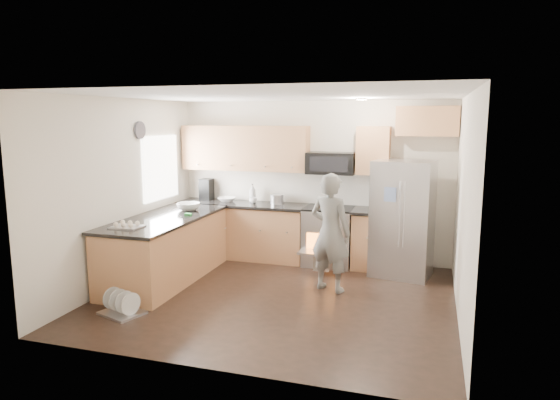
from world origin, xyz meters
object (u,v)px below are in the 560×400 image
(refrigerator, at_px, (403,219))
(person, at_px, (330,232))
(stove_range, at_px, (329,223))
(dish_rack, at_px, (122,308))

(refrigerator, height_order, person, refrigerator)
(stove_range, relative_size, person, 1.11)
(person, bearing_deg, refrigerator, -114.61)
(person, height_order, dish_rack, person)
(stove_range, bearing_deg, dish_rack, -125.12)
(dish_rack, bearing_deg, refrigerator, 39.22)
(refrigerator, bearing_deg, stove_range, 177.66)
(person, distance_m, dish_rack, 2.81)
(person, xyz_separation_m, dish_rack, (-2.21, -1.57, -0.72))
(refrigerator, relative_size, person, 1.07)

